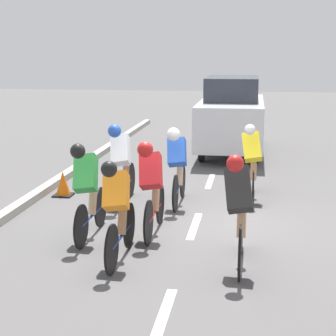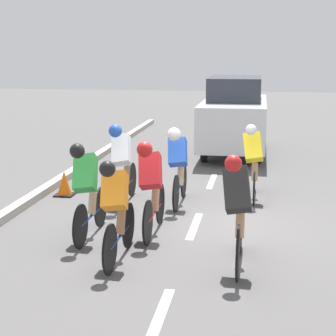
% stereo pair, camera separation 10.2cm
% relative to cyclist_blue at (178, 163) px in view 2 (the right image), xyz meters
% --- Properties ---
extents(ground_plane, '(60.00, 60.00, 0.00)m').
position_rel_cyclist_blue_xyz_m(ground_plane, '(-0.45, 0.98, -0.78)').
color(ground_plane, '#565454').
extents(lane_stripe_near, '(0.12, 1.40, 0.01)m').
position_rel_cyclist_blue_xyz_m(lane_stripe_near, '(-0.45, 4.39, -0.78)').
color(lane_stripe_near, white).
rests_on(lane_stripe_near, ground).
extents(lane_stripe_mid, '(0.12, 1.40, 0.01)m').
position_rel_cyclist_blue_xyz_m(lane_stripe_mid, '(-0.45, 1.19, -0.78)').
color(lane_stripe_mid, white).
rests_on(lane_stripe_mid, ground).
extents(lane_stripe_far, '(0.12, 1.40, 0.01)m').
position_rel_cyclist_blue_xyz_m(lane_stripe_far, '(-0.45, -2.01, -0.78)').
color(lane_stripe_far, white).
rests_on(lane_stripe_far, ground).
extents(curb, '(0.20, 25.44, 0.14)m').
position_rel_cyclist_blue_xyz_m(curb, '(2.75, 1.19, -0.71)').
color(curb, '#A8A399').
rests_on(curb, ground).
extents(cyclist_blue, '(0.38, 1.67, 1.47)m').
position_rel_cyclist_blue_xyz_m(cyclist_blue, '(0.00, 0.00, 0.00)').
color(cyclist_blue, black).
rests_on(cyclist_blue, ground).
extents(cyclist_white, '(0.41, 1.68, 1.52)m').
position_rel_cyclist_blue_xyz_m(cyclist_white, '(1.02, 0.07, 0.03)').
color(cyclist_white, black).
rests_on(cyclist_white, ground).
extents(cyclist_yellow, '(0.41, 1.67, 1.47)m').
position_rel_cyclist_blue_xyz_m(cyclist_yellow, '(-1.34, -0.68, -0.02)').
color(cyclist_yellow, black).
rests_on(cyclist_yellow, ground).
extents(cyclist_black, '(0.41, 1.70, 1.55)m').
position_rel_cyclist_blue_xyz_m(cyclist_black, '(-1.20, 2.85, 0.02)').
color(cyclist_black, black).
rests_on(cyclist_black, ground).
extents(cyclist_green, '(0.40, 1.69, 1.50)m').
position_rel_cyclist_blue_xyz_m(cyclist_green, '(1.08, 2.04, 0.01)').
color(cyclist_green, black).
rests_on(cyclist_green, ground).
extents(cyclist_red, '(0.40, 1.71, 1.50)m').
position_rel_cyclist_blue_xyz_m(cyclist_red, '(0.16, 1.74, 0.01)').
color(cyclist_red, black).
rests_on(cyclist_red, ground).
extents(cyclist_orange, '(0.38, 1.68, 1.44)m').
position_rel_cyclist_blue_xyz_m(cyclist_orange, '(0.40, 2.90, -0.04)').
color(cyclist_orange, black).
rests_on(cyclist_orange, ground).
extents(support_car, '(1.70, 4.37, 2.08)m').
position_rel_cyclist_blue_xyz_m(support_car, '(-0.74, -5.57, 0.26)').
color(support_car, black).
rests_on(support_car, ground).
extents(traffic_cone, '(0.36, 0.36, 0.49)m').
position_rel_cyclist_blue_xyz_m(traffic_cone, '(2.30, -0.33, -0.55)').
color(traffic_cone, black).
rests_on(traffic_cone, ground).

